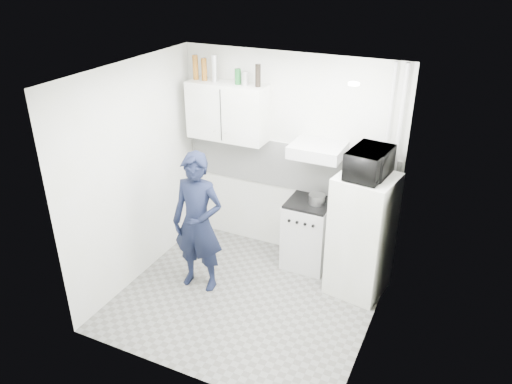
% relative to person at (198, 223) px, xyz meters
% --- Properties ---
extents(floor, '(2.80, 2.80, 0.00)m').
position_rel_person_xyz_m(floor, '(0.61, -0.05, -0.84)').
color(floor, slate).
rests_on(floor, ground).
extents(ceiling, '(2.80, 2.80, 0.00)m').
position_rel_person_xyz_m(ceiling, '(0.61, -0.05, 1.76)').
color(ceiling, white).
rests_on(ceiling, wall_back).
extents(wall_back, '(2.80, 0.00, 2.80)m').
position_rel_person_xyz_m(wall_back, '(0.61, 1.20, 0.46)').
color(wall_back, beige).
rests_on(wall_back, floor).
extents(wall_left, '(0.00, 2.60, 2.60)m').
position_rel_person_xyz_m(wall_left, '(-0.79, -0.05, 0.46)').
color(wall_left, beige).
rests_on(wall_left, floor).
extents(wall_right, '(0.00, 2.60, 2.60)m').
position_rel_person_xyz_m(wall_right, '(2.01, -0.05, 0.46)').
color(wall_right, beige).
rests_on(wall_right, floor).
extents(person, '(0.64, 0.45, 1.68)m').
position_rel_person_xyz_m(person, '(0.00, 0.00, 0.00)').
color(person, black).
rests_on(person, floor).
extents(stove, '(0.54, 0.54, 0.86)m').
position_rel_person_xyz_m(stove, '(1.00, 0.95, -0.41)').
color(stove, silver).
rests_on(stove, floor).
extents(fridge, '(0.69, 0.69, 1.46)m').
position_rel_person_xyz_m(fridge, '(1.71, 0.71, -0.11)').
color(fridge, white).
rests_on(fridge, floor).
extents(stove_top, '(0.52, 0.52, 0.03)m').
position_rel_person_xyz_m(stove_top, '(1.00, 0.95, 0.04)').
color(stove_top, black).
rests_on(stove_top, stove).
extents(saucepan, '(0.20, 0.20, 0.11)m').
position_rel_person_xyz_m(saucepan, '(1.09, 0.94, 0.11)').
color(saucepan, silver).
rests_on(saucepan, stove_top).
extents(microwave, '(0.60, 0.45, 0.31)m').
position_rel_person_xyz_m(microwave, '(1.71, 0.71, 0.78)').
color(microwave, black).
rests_on(microwave, fridge).
extents(bottle_a, '(0.07, 0.07, 0.29)m').
position_rel_person_xyz_m(bottle_a, '(-0.57, 1.03, 1.50)').
color(bottle_a, brown).
rests_on(bottle_a, upper_cabinet).
extents(bottle_b, '(0.07, 0.07, 0.27)m').
position_rel_person_xyz_m(bottle_b, '(-0.44, 1.03, 1.49)').
color(bottle_b, brown).
rests_on(bottle_b, upper_cabinet).
extents(bottle_c, '(0.08, 0.08, 0.32)m').
position_rel_person_xyz_m(bottle_c, '(-0.31, 1.03, 1.52)').
color(bottle_c, silver).
rests_on(bottle_c, upper_cabinet).
extents(canister_a, '(0.07, 0.07, 0.18)m').
position_rel_person_xyz_m(canister_a, '(0.01, 1.03, 1.45)').
color(canister_a, '#144C1E').
rests_on(canister_a, upper_cabinet).
extents(canister_b, '(0.08, 0.08, 0.16)m').
position_rel_person_xyz_m(canister_b, '(0.10, 1.03, 1.44)').
color(canister_b, silver).
rests_on(canister_b, upper_cabinet).
extents(bottle_e, '(0.06, 0.06, 0.26)m').
position_rel_person_xyz_m(bottle_e, '(0.27, 1.03, 1.49)').
color(bottle_e, black).
rests_on(bottle_e, upper_cabinet).
extents(upper_cabinet, '(1.00, 0.35, 0.70)m').
position_rel_person_xyz_m(upper_cabinet, '(-0.14, 1.03, 1.01)').
color(upper_cabinet, white).
rests_on(upper_cabinet, wall_back).
extents(range_hood, '(0.60, 0.50, 0.14)m').
position_rel_person_xyz_m(range_hood, '(1.06, 0.95, 0.73)').
color(range_hood, silver).
rests_on(range_hood, wall_back).
extents(backsplash, '(2.74, 0.03, 0.60)m').
position_rel_person_xyz_m(backsplash, '(0.61, 1.19, 0.36)').
color(backsplash, white).
rests_on(backsplash, wall_back).
extents(pipe_a, '(0.05, 0.05, 2.60)m').
position_rel_person_xyz_m(pipe_a, '(1.91, 1.12, 0.46)').
color(pipe_a, silver).
rests_on(pipe_a, floor).
extents(pipe_b, '(0.04, 0.04, 2.60)m').
position_rel_person_xyz_m(pipe_b, '(1.79, 1.12, 0.46)').
color(pipe_b, silver).
rests_on(pipe_b, floor).
extents(ceiling_spot_fixture, '(0.10, 0.10, 0.02)m').
position_rel_person_xyz_m(ceiling_spot_fixture, '(1.61, 0.15, 1.73)').
color(ceiling_spot_fixture, white).
rests_on(ceiling_spot_fixture, ceiling).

